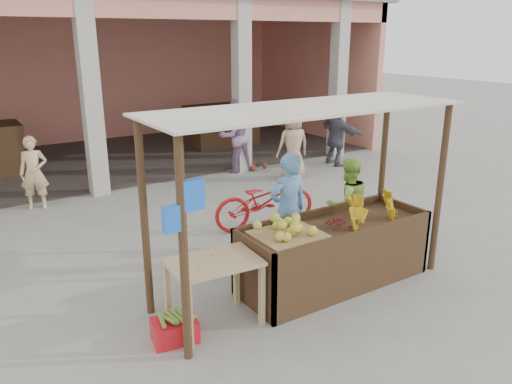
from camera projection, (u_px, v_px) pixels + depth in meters
ground at (303, 292)px, 6.48m from camera, size 60.00×60.00×0.00m
market_building at (95, 55)px, 12.86m from camera, size 14.40×6.40×4.20m
fruit_stall at (334, 255)px, 6.62m from camera, size 2.60×0.95×0.80m
stall_awning at (304, 142)px, 5.92m from camera, size 4.09×1.35×2.39m
banana_heap at (373, 209)px, 6.81m from camera, size 1.23×0.67×0.22m
melon_tray at (288, 231)px, 6.10m from camera, size 0.82×0.71×0.21m
berry_heap at (338, 222)px, 6.46m from camera, size 0.43×0.35×0.14m
side_table at (214, 272)px, 5.55m from camera, size 1.04×0.73×0.81m
papaya_pile at (214, 253)px, 5.48m from camera, size 0.64×0.37×0.18m
red_crate at (175, 330)px, 5.42m from camera, size 0.53×0.42×0.25m
plantain_bundle at (174, 317)px, 5.37m from camera, size 0.37×0.26×0.07m
produce_sacks at (257, 156)px, 12.29m from camera, size 0.85×0.80×0.65m
vendor_blue at (288, 206)px, 7.00m from camera, size 0.69×0.53×1.78m
vendor_green at (347, 202)px, 7.58m from camera, size 0.81×0.58×1.53m
motorcycle at (265, 199)px, 8.53m from camera, size 0.94×1.99×1.00m
shopper_c at (293, 141)px, 11.34m from camera, size 0.92×0.67×1.75m
shopper_d at (337, 130)px, 12.58m from camera, size 0.87×1.73×1.79m
shopper_e at (34, 171)px, 9.41m from camera, size 0.64×0.55×1.46m
shopper_f at (235, 133)px, 11.94m from camera, size 0.95×0.58×1.90m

